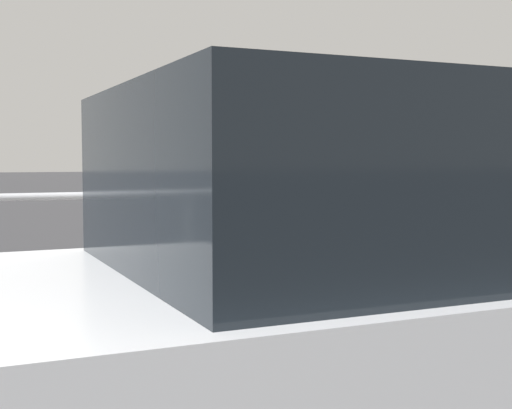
# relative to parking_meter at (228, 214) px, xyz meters

# --- Properties ---
(sidewalk_curb) EXTENTS (36.00, 2.24, 0.14)m
(sidewalk_curb) POSITION_rel_parking_meter_xyz_m (-0.10, 0.73, -1.13)
(sidewalk_curb) COLOR gray
(sidewalk_curb) RESTS_ON ground
(parking_meter) EXTENTS (0.19, 0.20, 1.43)m
(parking_meter) POSITION_rel_parking_meter_xyz_m (0.00, 0.00, 0.00)
(parking_meter) COLOR slate
(parking_meter) RESTS_ON sidewalk_curb
(pedestrian_at_meter) EXTENTS (0.60, 0.44, 1.60)m
(pedestrian_at_meter) POSITION_rel_parking_meter_xyz_m (0.70, 0.11, -0.16)
(pedestrian_at_meter) COLOR brown
(pedestrian_at_meter) RESTS_ON sidewalk_curb
(parked_hatchback_silver) EXTENTS (4.04, 1.86, 1.81)m
(parked_hatchback_silver) POSITION_rel_parking_meter_xyz_m (0.22, -1.79, -0.28)
(parked_hatchback_silver) COLOR #B7BABF
(parked_hatchback_silver) RESTS_ON ground
(background_railing) EXTENTS (24.06, 0.06, 1.15)m
(background_railing) POSITION_rel_parking_meter_xyz_m (-0.10, 1.56, -0.23)
(background_railing) COLOR gray
(background_railing) RESTS_ON sidewalk_curb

